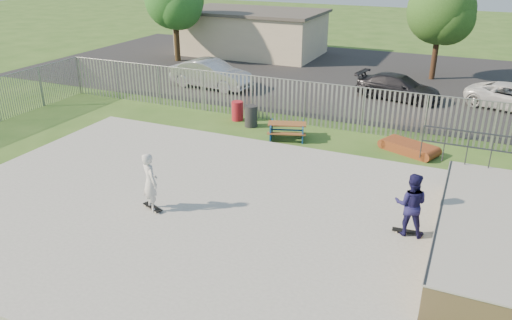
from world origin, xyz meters
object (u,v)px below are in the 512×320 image
at_px(funbox, 409,148).
at_px(trash_bin_grey, 251,116).
at_px(trash_bin_red, 237,111).
at_px(car_silver, 211,74).
at_px(car_dark, 398,87).
at_px(tree_mid, 441,11).
at_px(skater_white, 150,182).
at_px(skater_navy, 411,204).
at_px(picnic_table, 287,131).

height_order(funbox, trash_bin_grey, trash_bin_grey).
distance_m(trash_bin_red, car_silver, 6.04).
xyz_separation_m(funbox, trash_bin_grey, (-6.95, 0.28, 0.29)).
height_order(car_dark, tree_mid, tree_mid).
bearing_deg(funbox, car_silver, 178.50).
xyz_separation_m(funbox, skater_white, (-6.33, -8.21, 0.86)).
height_order(tree_mid, skater_white, tree_mid).
relative_size(funbox, car_silver, 0.44).
relative_size(skater_navy, skater_white, 1.00).
distance_m(car_dark, tree_mid, 6.45).
xyz_separation_m(trash_bin_grey, car_dark, (5.27, 7.10, 0.18)).
relative_size(trash_bin_red, car_silver, 0.19).
bearing_deg(funbox, picnic_table, -151.16).
height_order(picnic_table, skater_navy, skater_navy).
bearing_deg(trash_bin_red, funbox, -5.86).
bearing_deg(trash_bin_grey, skater_white, -85.82).
height_order(trash_bin_red, car_dark, car_dark).
distance_m(trash_bin_grey, skater_navy, 10.39).
xyz_separation_m(trash_bin_grey, car_silver, (-4.86, 5.12, 0.33)).
bearing_deg(skater_white, trash_bin_red, -47.57).
height_order(car_silver, skater_white, skater_white).
distance_m(picnic_table, trash_bin_grey, 2.17).
relative_size(trash_bin_red, skater_navy, 0.50).
height_order(trash_bin_grey, tree_mid, tree_mid).
distance_m(tree_mid, skater_navy, 19.52).
height_order(tree_mid, skater_navy, tree_mid).
xyz_separation_m(trash_bin_grey, tree_mid, (6.44, 12.46, 3.56)).
bearing_deg(car_dark, trash_bin_red, 146.93).
bearing_deg(skater_navy, tree_mid, -90.10).
relative_size(trash_bin_grey, skater_navy, 0.53).
height_order(funbox, skater_navy, skater_navy).
height_order(car_silver, skater_navy, skater_navy).
xyz_separation_m(picnic_table, trash_bin_grey, (-2.02, 0.78, 0.14)).
bearing_deg(car_dark, car_silver, 111.42).
height_order(picnic_table, trash_bin_red, trash_bin_red).
bearing_deg(picnic_table, skater_navy, -63.80).
relative_size(car_dark, skater_navy, 2.45).
bearing_deg(trash_bin_red, tree_mid, 58.24).
bearing_deg(car_silver, funbox, -109.71).
relative_size(tree_mid, skater_navy, 3.33).
xyz_separation_m(picnic_table, trash_bin_red, (-2.96, 1.31, 0.11)).
bearing_deg(trash_bin_grey, car_dark, 53.39).
bearing_deg(tree_mid, funbox, -87.73).
height_order(trash_bin_red, skater_navy, skater_navy).
height_order(car_silver, tree_mid, tree_mid).
bearing_deg(tree_mid, trash_bin_grey, -117.34).
bearing_deg(funbox, car_dark, 125.86).
relative_size(trash_bin_red, car_dark, 0.20).
distance_m(funbox, car_dark, 7.57).
xyz_separation_m(funbox, car_silver, (-11.81, 5.39, 0.62)).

